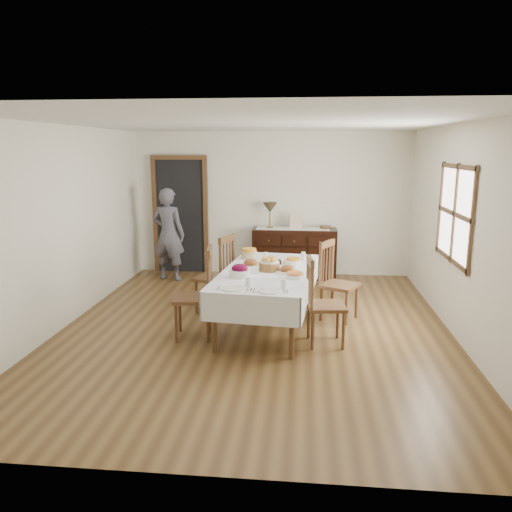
# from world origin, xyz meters

# --- Properties ---
(ground) EXTENTS (6.00, 6.00, 0.00)m
(ground) POSITION_xyz_m (0.00, 0.00, 0.00)
(ground) COLOR brown
(room_shell) EXTENTS (5.02, 6.02, 2.65)m
(room_shell) POSITION_xyz_m (-0.15, 0.42, 1.64)
(room_shell) COLOR white
(room_shell) RESTS_ON ground
(dining_table) EXTENTS (1.35, 2.32, 0.76)m
(dining_table) POSITION_xyz_m (0.15, 0.09, 0.67)
(dining_table) COLOR white
(dining_table) RESTS_ON ground
(chair_left_near) EXTENTS (0.53, 0.53, 1.13)m
(chair_left_near) POSITION_xyz_m (-0.68, -0.34, 0.57)
(chair_left_near) COLOR #55361E
(chair_left_near) RESTS_ON ground
(chair_left_far) EXTENTS (0.58, 0.58, 1.12)m
(chair_left_far) POSITION_xyz_m (-0.60, 0.63, 0.57)
(chair_left_far) COLOR #55361E
(chair_left_far) RESTS_ON ground
(chair_right_near) EXTENTS (0.49, 0.49, 1.06)m
(chair_right_near) POSITION_xyz_m (0.83, -0.42, 0.54)
(chair_right_near) COLOR #55361E
(chair_right_near) RESTS_ON ground
(chair_right_far) EXTENTS (0.60, 0.60, 1.07)m
(chair_right_far) POSITION_xyz_m (1.05, 0.52, 0.54)
(chair_right_far) COLOR #55361E
(chair_right_far) RESTS_ON ground
(sideboard) EXTENTS (1.49, 0.54, 0.89)m
(sideboard) POSITION_xyz_m (0.43, 2.72, 0.45)
(sideboard) COLOR black
(sideboard) RESTS_ON ground
(person) EXTENTS (0.61, 0.46, 1.75)m
(person) POSITION_xyz_m (-1.77, 2.34, 0.87)
(person) COLOR #53515D
(person) RESTS_ON ground
(bread_basket) EXTENTS (0.27, 0.27, 0.18)m
(bread_basket) POSITION_xyz_m (0.17, 0.10, 0.84)
(bread_basket) COLOR brown
(bread_basket) RESTS_ON dining_table
(egg_basket) EXTENTS (0.28, 0.28, 0.10)m
(egg_basket) POSITION_xyz_m (0.17, 0.50, 0.80)
(egg_basket) COLOR black
(egg_basket) RESTS_ON dining_table
(ham_platter_a) EXTENTS (0.31, 0.31, 0.11)m
(ham_platter_a) POSITION_xyz_m (-0.10, 0.34, 0.79)
(ham_platter_a) COLOR white
(ham_platter_a) RESTS_ON dining_table
(ham_platter_b) EXTENTS (0.33, 0.33, 0.11)m
(ham_platter_b) POSITION_xyz_m (0.41, 0.03, 0.79)
(ham_platter_b) COLOR white
(ham_platter_b) RESTS_ON dining_table
(beet_bowl) EXTENTS (0.26, 0.26, 0.16)m
(beet_bowl) POSITION_xyz_m (-0.16, -0.25, 0.83)
(beet_bowl) COLOR white
(beet_bowl) RESTS_ON dining_table
(carrot_bowl) EXTENTS (0.25, 0.25, 0.09)m
(carrot_bowl) POSITION_xyz_m (0.47, 0.49, 0.80)
(carrot_bowl) COLOR white
(carrot_bowl) RESTS_ON dining_table
(pineapple_bowl) EXTENTS (0.23, 0.23, 0.15)m
(pineapple_bowl) POSITION_xyz_m (-0.16, 0.78, 0.83)
(pineapple_bowl) COLOR #C8B782
(pineapple_bowl) RESTS_ON dining_table
(casserole_dish) EXTENTS (0.21, 0.21, 0.07)m
(casserole_dish) POSITION_xyz_m (0.51, -0.25, 0.80)
(casserole_dish) COLOR white
(casserole_dish) RESTS_ON dining_table
(butter_dish) EXTENTS (0.15, 0.10, 0.07)m
(butter_dish) POSITION_xyz_m (-0.02, -0.07, 0.80)
(butter_dish) COLOR white
(butter_dish) RESTS_ON dining_table
(setting_left) EXTENTS (0.43, 0.31, 0.10)m
(setting_left) POSITION_xyz_m (-0.12, -0.75, 0.78)
(setting_left) COLOR white
(setting_left) RESTS_ON dining_table
(setting_right) EXTENTS (0.43, 0.31, 0.10)m
(setting_right) POSITION_xyz_m (0.29, -0.80, 0.78)
(setting_right) COLOR white
(setting_right) RESTS_ON dining_table
(glass_far_a) EXTENTS (0.07, 0.07, 0.09)m
(glass_far_a) POSITION_xyz_m (0.07, 0.78, 0.81)
(glass_far_a) COLOR white
(glass_far_a) RESTS_ON dining_table
(glass_far_b) EXTENTS (0.06, 0.06, 0.11)m
(glass_far_b) POSITION_xyz_m (0.60, 0.78, 0.82)
(glass_far_b) COLOR white
(glass_far_b) RESTS_ON dining_table
(runner) EXTENTS (1.30, 0.35, 0.01)m
(runner) POSITION_xyz_m (0.40, 2.70, 0.90)
(runner) COLOR white
(runner) RESTS_ON sideboard
(table_lamp) EXTENTS (0.26, 0.26, 0.46)m
(table_lamp) POSITION_xyz_m (-0.01, 2.74, 1.25)
(table_lamp) COLOR brown
(table_lamp) RESTS_ON sideboard
(picture_frame) EXTENTS (0.22, 0.08, 0.28)m
(picture_frame) POSITION_xyz_m (0.46, 2.70, 1.03)
(picture_frame) COLOR beige
(picture_frame) RESTS_ON sideboard
(deco_bowl) EXTENTS (0.20, 0.20, 0.06)m
(deco_bowl) POSITION_xyz_m (0.98, 2.74, 0.92)
(deco_bowl) COLOR #55361E
(deco_bowl) RESTS_ON sideboard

